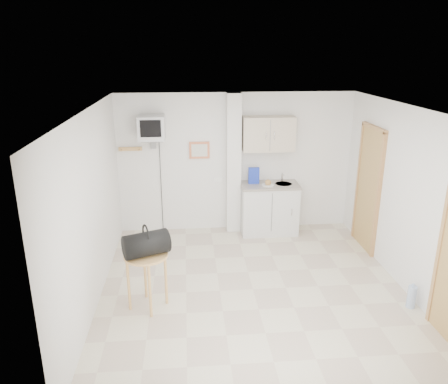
{
  "coord_description": "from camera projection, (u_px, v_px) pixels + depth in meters",
  "views": [
    {
      "loc": [
        -0.87,
        -5.32,
        3.22
      ],
      "look_at": [
        -0.36,
        0.6,
        1.25
      ],
      "focal_mm": 35.0,
      "sensor_mm": 36.0,
      "label": 1
    }
  ],
  "objects": [
    {
      "name": "crt_television",
      "position": [
        152.0,
        128.0,
        7.3
      ],
      "size": [
        0.44,
        0.45,
        2.15
      ],
      "color": "slate",
      "rests_on": "ground"
    },
    {
      "name": "round_table",
      "position": [
        146.0,
        263.0,
        5.52
      ],
      "size": [
        0.56,
        0.56,
        0.75
      ],
      "rotation": [
        0.0,
        0.0,
        0.21
      ],
      "color": "tan",
      "rests_on": "ground"
    },
    {
      "name": "ground",
      "position": [
        253.0,
        289.0,
        6.12
      ],
      "size": [
        4.5,
        4.5,
        0.0
      ],
      "primitive_type": "plane",
      "color": "beige",
      "rests_on": "ground"
    },
    {
      "name": "water_bottle",
      "position": [
        412.0,
        297.0,
        5.65
      ],
      "size": [
        0.11,
        0.11,
        0.34
      ],
      "color": "#9FB6D9",
      "rests_on": "ground"
    },
    {
      "name": "kitchenette",
      "position": [
        269.0,
        190.0,
        7.81
      ],
      "size": [
        1.03,
        0.58,
        2.1
      ],
      "color": "silver",
      "rests_on": "ground"
    },
    {
      "name": "room_envelope",
      "position": [
        272.0,
        182.0,
        5.74
      ],
      "size": [
        4.24,
        4.54,
        2.55
      ],
      "color": "white",
      "rests_on": "ground"
    },
    {
      "name": "duffel_bag",
      "position": [
        146.0,
        244.0,
        5.4
      ],
      "size": [
        0.63,
        0.5,
        0.41
      ],
      "rotation": [
        0.0,
        0.0,
        0.4
      ],
      "color": "black",
      "rests_on": "round_table"
    }
  ]
}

